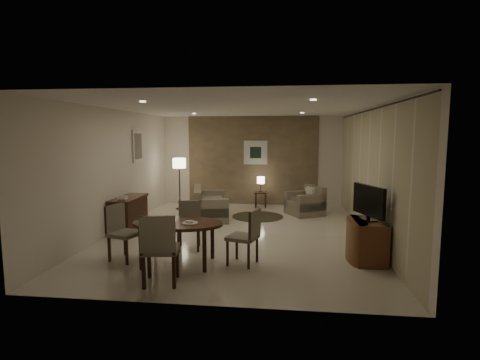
# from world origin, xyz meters

# --- Properties ---
(room_shell) EXTENTS (5.50, 7.00, 2.70)m
(room_shell) POSITION_xyz_m (0.00, 0.40, 1.35)
(room_shell) COLOR beige
(room_shell) RESTS_ON ground
(taupe_accent) EXTENTS (3.96, 0.03, 2.70)m
(taupe_accent) POSITION_xyz_m (0.00, 3.48, 1.35)
(taupe_accent) COLOR #7F6E4F
(taupe_accent) RESTS_ON wall_back
(curtain_wall) EXTENTS (0.08, 6.70, 2.58)m
(curtain_wall) POSITION_xyz_m (2.68, 0.00, 1.32)
(curtain_wall) COLOR #C3B998
(curtain_wall) RESTS_ON wall_right
(curtain_rod) EXTENTS (0.03, 6.80, 0.03)m
(curtain_rod) POSITION_xyz_m (2.68, 0.00, 2.64)
(curtain_rod) COLOR black
(curtain_rod) RESTS_ON wall_right
(art_back_frame) EXTENTS (0.72, 0.03, 0.72)m
(art_back_frame) POSITION_xyz_m (0.10, 3.46, 1.60)
(art_back_frame) COLOR silver
(art_back_frame) RESTS_ON wall_back
(art_back_canvas) EXTENTS (0.34, 0.01, 0.34)m
(art_back_canvas) POSITION_xyz_m (0.10, 3.44, 1.60)
(art_back_canvas) COLOR black
(art_back_canvas) RESTS_ON wall_back
(art_left_frame) EXTENTS (0.03, 0.60, 0.80)m
(art_left_frame) POSITION_xyz_m (-2.72, 1.20, 1.85)
(art_left_frame) COLOR silver
(art_left_frame) RESTS_ON wall_left
(art_left_canvas) EXTENTS (0.01, 0.46, 0.64)m
(art_left_canvas) POSITION_xyz_m (-2.71, 1.20, 1.85)
(art_left_canvas) COLOR gray
(art_left_canvas) RESTS_ON wall_left
(downlight_nl) EXTENTS (0.10, 0.10, 0.01)m
(downlight_nl) POSITION_xyz_m (-1.40, -1.80, 2.69)
(downlight_nl) COLOR white
(downlight_nl) RESTS_ON ceiling
(downlight_nr) EXTENTS (0.10, 0.10, 0.01)m
(downlight_nr) POSITION_xyz_m (1.40, -1.80, 2.69)
(downlight_nr) COLOR white
(downlight_nr) RESTS_ON ceiling
(downlight_fl) EXTENTS (0.10, 0.10, 0.01)m
(downlight_fl) POSITION_xyz_m (-1.40, 1.80, 2.69)
(downlight_fl) COLOR white
(downlight_fl) RESTS_ON ceiling
(downlight_fr) EXTENTS (0.10, 0.10, 0.01)m
(downlight_fr) POSITION_xyz_m (1.40, 1.80, 2.69)
(downlight_fr) COLOR white
(downlight_fr) RESTS_ON ceiling
(console_desk) EXTENTS (0.48, 1.20, 0.75)m
(console_desk) POSITION_xyz_m (-2.49, 0.00, 0.38)
(console_desk) COLOR #422515
(console_desk) RESTS_ON floor
(telephone) EXTENTS (0.20, 0.14, 0.09)m
(telephone) POSITION_xyz_m (-2.49, -0.30, 0.80)
(telephone) COLOR white
(telephone) RESTS_ON console_desk
(tv_cabinet) EXTENTS (0.48, 0.90, 0.70)m
(tv_cabinet) POSITION_xyz_m (2.40, -1.50, 0.35)
(tv_cabinet) COLOR brown
(tv_cabinet) RESTS_ON floor
(flat_tv) EXTENTS (0.36, 0.85, 0.60)m
(flat_tv) POSITION_xyz_m (2.38, -1.50, 1.02)
(flat_tv) COLOR black
(flat_tv) RESTS_ON tv_cabinet
(dining_table) EXTENTS (1.50, 0.94, 0.70)m
(dining_table) POSITION_xyz_m (-0.78, -2.03, 0.35)
(dining_table) COLOR #422515
(dining_table) RESTS_ON floor
(chair_near) EXTENTS (0.58, 0.58, 1.04)m
(chair_near) POSITION_xyz_m (-0.79, -2.86, 0.52)
(chair_near) COLOR #776B5B
(chair_near) RESTS_ON floor
(chair_far) EXTENTS (0.50, 0.50, 0.89)m
(chair_far) POSITION_xyz_m (-0.80, -1.23, 0.45)
(chair_far) COLOR #776B5B
(chair_far) RESTS_ON floor
(chair_left) EXTENTS (0.58, 0.58, 0.95)m
(chair_left) POSITION_xyz_m (-1.72, -1.95, 0.47)
(chair_left) COLOR #776B5B
(chair_left) RESTS_ON floor
(chair_right) EXTENTS (0.56, 0.56, 0.93)m
(chair_right) POSITION_xyz_m (0.29, -1.92, 0.47)
(chair_right) COLOR #776B5B
(chair_right) RESTS_ON floor
(plate_a) EXTENTS (0.26, 0.26, 0.02)m
(plate_a) POSITION_xyz_m (-0.96, -1.98, 0.71)
(plate_a) COLOR white
(plate_a) RESTS_ON dining_table
(plate_b) EXTENTS (0.26, 0.26, 0.02)m
(plate_b) POSITION_xyz_m (-0.56, -2.08, 0.71)
(plate_b) COLOR white
(plate_b) RESTS_ON dining_table
(fruit_apple) EXTENTS (0.09, 0.09, 0.09)m
(fruit_apple) POSITION_xyz_m (-0.96, -1.98, 0.76)
(fruit_apple) COLOR #A71E13
(fruit_apple) RESTS_ON plate_a
(napkin) EXTENTS (0.12, 0.08, 0.03)m
(napkin) POSITION_xyz_m (-0.56, -2.08, 0.73)
(napkin) COLOR white
(napkin) RESTS_ON plate_b
(round_rug) EXTENTS (1.34, 1.34, 0.01)m
(round_rug) POSITION_xyz_m (0.29, 1.72, 0.01)
(round_rug) COLOR #38341F
(round_rug) RESTS_ON floor
(sofa) EXTENTS (1.80, 1.17, 0.78)m
(sofa) POSITION_xyz_m (-0.92, 1.49, 0.39)
(sofa) COLOR #776B5B
(sofa) RESTS_ON floor
(armchair) EXTENTS (1.12, 1.14, 0.76)m
(armchair) POSITION_xyz_m (1.53, 2.11, 0.38)
(armchair) COLOR #776B5B
(armchair) RESTS_ON floor
(side_table) EXTENTS (0.36, 0.36, 0.46)m
(side_table) POSITION_xyz_m (0.29, 3.02, 0.23)
(side_table) COLOR black
(side_table) RESTS_ON floor
(table_lamp) EXTENTS (0.22, 0.22, 0.50)m
(table_lamp) POSITION_xyz_m (0.29, 3.02, 0.71)
(table_lamp) COLOR #FFEAC1
(table_lamp) RESTS_ON side_table
(floor_lamp) EXTENTS (0.37, 0.37, 1.47)m
(floor_lamp) POSITION_xyz_m (-2.02, 2.49, 0.74)
(floor_lamp) COLOR #FFE5B7
(floor_lamp) RESTS_ON floor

